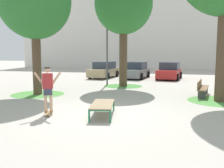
{
  "coord_description": "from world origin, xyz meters",
  "views": [
    {
      "loc": [
        2.49,
        -8.96,
        2.29
      ],
      "look_at": [
        0.06,
        1.33,
        1.0
      ],
      "focal_mm": 40.7,
      "sensor_mm": 36.0,
      "label": 1
    }
  ],
  "objects_px": {
    "skater": "(48,86)",
    "car_red": "(169,71)",
    "tree_mid_back": "(124,4)",
    "light_post": "(107,31)",
    "tree_near_left": "(35,1)",
    "skateboard": "(49,113)",
    "park_bench": "(202,88)",
    "car_tan": "(104,70)",
    "skate_box": "(103,105)",
    "car_grey": "(136,71)"
  },
  "relations": [
    {
      "from": "tree_mid_back",
      "to": "park_bench",
      "type": "height_order",
      "value": "tree_mid_back"
    },
    {
      "from": "car_grey",
      "to": "skater",
      "type": "bearing_deg",
      "value": -94.7
    },
    {
      "from": "skater",
      "to": "tree_near_left",
      "type": "bearing_deg",
      "value": 123.8
    },
    {
      "from": "skater",
      "to": "car_grey",
      "type": "distance_m",
      "value": 14.74
    },
    {
      "from": "skateboard",
      "to": "park_bench",
      "type": "relative_size",
      "value": 0.34
    },
    {
      "from": "skate_box",
      "to": "tree_mid_back",
      "type": "distance_m",
      "value": 9.96
    },
    {
      "from": "skate_box",
      "to": "tree_mid_back",
      "type": "xyz_separation_m",
      "value": [
        -0.86,
        8.49,
        5.13
      ]
    },
    {
      "from": "car_grey",
      "to": "car_tan",
      "type": "bearing_deg",
      "value": -177.59
    },
    {
      "from": "skateboard",
      "to": "car_grey",
      "type": "distance_m",
      "value": 14.75
    },
    {
      "from": "skate_box",
      "to": "light_post",
      "type": "distance_m",
      "value": 9.76
    },
    {
      "from": "tree_near_left",
      "to": "skateboard",
      "type": "bearing_deg",
      "value": -56.2
    },
    {
      "from": "tree_near_left",
      "to": "tree_mid_back",
      "type": "distance_m",
      "value": 6.08
    },
    {
      "from": "skater",
      "to": "car_red",
      "type": "relative_size",
      "value": 0.39
    },
    {
      "from": "skateboard",
      "to": "park_bench",
      "type": "height_order",
      "value": "park_bench"
    },
    {
      "from": "skate_box",
      "to": "light_post",
      "type": "xyz_separation_m",
      "value": [
        -2.11,
        8.9,
        3.41
      ]
    },
    {
      "from": "park_bench",
      "to": "tree_mid_back",
      "type": "bearing_deg",
      "value": 148.45
    },
    {
      "from": "park_bench",
      "to": "tree_near_left",
      "type": "bearing_deg",
      "value": -170.08
    },
    {
      "from": "skate_box",
      "to": "skater",
      "type": "relative_size",
      "value": 1.18
    },
    {
      "from": "skate_box",
      "to": "skateboard",
      "type": "xyz_separation_m",
      "value": [
        -1.98,
        -0.35,
        -0.34
      ]
    },
    {
      "from": "car_tan",
      "to": "tree_near_left",
      "type": "bearing_deg",
      "value": -95.94
    },
    {
      "from": "skateboard",
      "to": "car_red",
      "type": "bearing_deg",
      "value": 74.06
    },
    {
      "from": "car_grey",
      "to": "tree_mid_back",
      "type": "bearing_deg",
      "value": -90.79
    },
    {
      "from": "tree_mid_back",
      "to": "car_red",
      "type": "bearing_deg",
      "value": 62.32
    },
    {
      "from": "tree_mid_back",
      "to": "light_post",
      "type": "xyz_separation_m",
      "value": [
        -1.26,
        0.41,
        -1.72
      ]
    },
    {
      "from": "skateboard",
      "to": "car_red",
      "type": "relative_size",
      "value": 0.19
    },
    {
      "from": "tree_mid_back",
      "to": "car_red",
      "type": "relative_size",
      "value": 1.75
    },
    {
      "from": "car_red",
      "to": "light_post",
      "type": "xyz_separation_m",
      "value": [
        -4.34,
        -5.46,
        3.13
      ]
    },
    {
      "from": "car_red",
      "to": "skateboard",
      "type": "bearing_deg",
      "value": -105.94
    },
    {
      "from": "park_bench",
      "to": "light_post",
      "type": "relative_size",
      "value": 0.42
    },
    {
      "from": "tree_mid_back",
      "to": "car_red",
      "type": "height_order",
      "value": "tree_mid_back"
    },
    {
      "from": "car_tan",
      "to": "park_bench",
      "type": "distance_m",
      "value": 11.72
    },
    {
      "from": "skater",
      "to": "park_bench",
      "type": "bearing_deg",
      "value": 44.04
    },
    {
      "from": "car_grey",
      "to": "park_bench",
      "type": "height_order",
      "value": "car_grey"
    },
    {
      "from": "light_post",
      "to": "tree_near_left",
      "type": "bearing_deg",
      "value": -118.79
    },
    {
      "from": "skateboard",
      "to": "park_bench",
      "type": "distance_m",
      "value": 8.4
    },
    {
      "from": "skateboard",
      "to": "car_red",
      "type": "distance_m",
      "value": 15.32
    },
    {
      "from": "skate_box",
      "to": "light_post",
      "type": "relative_size",
      "value": 0.34
    },
    {
      "from": "car_tan",
      "to": "car_grey",
      "type": "xyz_separation_m",
      "value": [
        3.0,
        0.13,
        0.0
      ]
    },
    {
      "from": "tree_near_left",
      "to": "tree_mid_back",
      "type": "bearing_deg",
      "value": 48.87
    },
    {
      "from": "skater",
      "to": "tree_mid_back",
      "type": "height_order",
      "value": "tree_mid_back"
    },
    {
      "from": "skater",
      "to": "light_post",
      "type": "bearing_deg",
      "value": 90.8
    },
    {
      "from": "skate_box",
      "to": "tree_mid_back",
      "type": "height_order",
      "value": "tree_mid_back"
    },
    {
      "from": "skateboard",
      "to": "tree_near_left",
      "type": "distance_m",
      "value": 7.16
    },
    {
      "from": "skateboard",
      "to": "car_tan",
      "type": "distance_m",
      "value": 14.68
    },
    {
      "from": "skater",
      "to": "car_red",
      "type": "height_order",
      "value": "skater"
    },
    {
      "from": "skater",
      "to": "tree_near_left",
      "type": "relative_size",
      "value": 0.24
    },
    {
      "from": "skate_box",
      "to": "car_tan",
      "type": "xyz_separation_m",
      "value": [
        -3.78,
        14.21,
        0.28
      ]
    },
    {
      "from": "skateboard",
      "to": "light_post",
      "type": "bearing_deg",
      "value": 90.81
    },
    {
      "from": "car_red",
      "to": "skate_box",
      "type": "bearing_deg",
      "value": -98.79
    },
    {
      "from": "skateboard",
      "to": "skater",
      "type": "relative_size",
      "value": 0.48
    }
  ]
}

